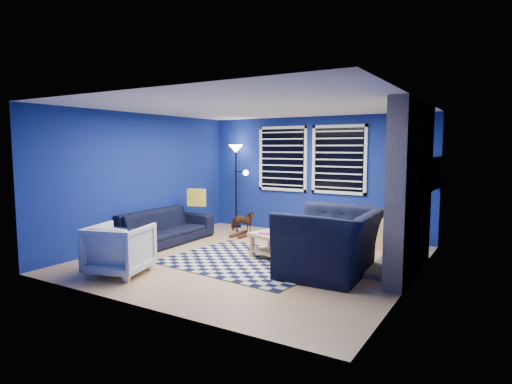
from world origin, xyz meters
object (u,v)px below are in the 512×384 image
cabinet (381,233)px  tv (434,173)px  coffee_table (276,242)px  rocking_horse (242,222)px  sofa (163,227)px  armchair_bent (120,249)px  armchair_big (331,242)px  floor_lamp (237,160)px

cabinet → tv: bearing=-6.1°
coffee_table → cabinet: cabinet is taller
rocking_horse → cabinet: size_ratio=0.76×
sofa → armchair_bent: 2.01m
rocking_horse → coffee_table: size_ratio=0.54×
armchair_big → tv: bearing=152.2°
tv → sofa: 5.05m
tv → rocking_horse: bearing=-171.6°
cabinet → coffee_table: bearing=-137.1°
armchair_big → rocking_horse: size_ratio=2.70×
sofa → rocking_horse: sofa is taller
sofa → cabinet: sofa is taller
armchair_big → cabinet: 2.09m
armchair_bent → rocking_horse: 3.19m
armchair_big → cabinet: size_ratio=2.06×
armchair_bent → floor_lamp: size_ratio=0.43×
tv → cabinet: 1.41m
sofa → armchair_bent: armchair_bent is taller
rocking_horse → coffee_table: rocking_horse is taller
armchair_big → floor_lamp: size_ratio=0.77×
coffee_table → floor_lamp: size_ratio=0.53×
sofa → rocking_horse: (0.93, 1.38, -0.02)m
armchair_bent → sofa: bearing=-80.8°
tv → coffee_table: size_ratio=0.98×
tv → armchair_bent: (-3.69, -3.73, -1.03)m
tv → rocking_horse: (-3.61, -0.53, -1.10)m
armchair_bent → floor_lamp: floor_lamp is taller
armchair_big → rocking_horse: armchair_big is taller
sofa → cabinet: (3.70, 1.82, -0.04)m
rocking_horse → sofa: bearing=133.5°
cabinet → armchair_big: bearing=-107.3°
armchair_big → floor_lamp: floor_lamp is taller
sofa → armchair_bent: size_ratio=2.69×
armchair_big → armchair_bent: size_ratio=1.81×
tv → cabinet: size_ratio=1.40×
armchair_big → coffee_table: (-1.06, 0.29, -0.17)m
tv → sofa: size_ratio=0.46×
tv → sofa: tv is taller
armchair_big → armchair_bent: bearing=-61.3°
sofa → armchair_big: bearing=-95.5°
floor_lamp → sofa: bearing=-97.3°
coffee_table → floor_lamp: (-2.17, 2.11, 1.25)m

